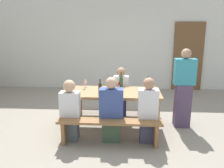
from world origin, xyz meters
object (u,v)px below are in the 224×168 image
bench_near (110,125)px  seated_guest_near_2 (148,112)px  bench_far (114,100)px  seated_guest_far_0 (121,94)px  wine_glass_0 (72,83)px  standing_host (183,90)px  wine_bottle_2 (148,86)px  wine_glass_3 (84,83)px  seated_guest_near_0 (70,111)px  tasting_table (112,95)px  wine_bottle_0 (121,82)px  wine_glass_1 (85,81)px  seated_guest_near_1 (111,111)px  wooden_door (188,57)px  wine_glass_2 (119,83)px  wine_bottle_1 (100,89)px

bench_near → seated_guest_near_2: (0.65, 0.15, 0.21)m
bench_far → seated_guest_far_0: bearing=-42.4°
wine_glass_0 → standing_host: 2.24m
bench_far → seated_guest_near_2: size_ratio=1.53×
wine_bottle_2 → seated_guest_far_0: seated_guest_far_0 is taller
wine_glass_3 → seated_guest_near_0: seated_guest_near_0 is taller
wine_glass_3 → standing_host: (1.99, -0.03, -0.11)m
wine_bottle_2 → seated_guest_near_0: 1.55m
tasting_table → wine_bottle_0: bearing=62.4°
seated_guest_near_0 → tasting_table: bearing=-51.8°
wine_glass_1 → bench_near: bearing=-60.3°
bench_near → wine_glass_3: wine_glass_3 is taller
bench_far → seated_guest_near_0: bearing=-119.2°
wine_glass_3 → standing_host: standing_host is taller
wine_glass_1 → seated_guest_near_1: seated_guest_near_1 is taller
wine_glass_0 → seated_guest_near_2: size_ratio=0.14×
wine_bottle_2 → seated_guest_near_0: (-1.40, -0.59, -0.32)m
wine_glass_0 → wooden_door: bearing=42.8°
bench_far → wine_glass_2: bearing=-75.7°
wine_glass_3 → wine_glass_2: bearing=-1.1°
bench_far → wine_bottle_0: size_ratio=5.58×
wine_bottle_2 → seated_guest_near_2: size_ratio=0.26×
seated_guest_near_1 → seated_guest_far_0: size_ratio=1.03×
wine_bottle_0 → standing_host: (1.24, -0.18, -0.10)m
wine_glass_0 → seated_guest_near_1: bearing=-41.2°
wine_bottle_0 → seated_guest_near_0: size_ratio=0.29×
wine_bottle_1 → wine_glass_2: bearing=51.6°
tasting_table → wine_glass_1: 0.68m
wine_bottle_2 → wine_bottle_1: bearing=-161.3°
wine_bottle_2 → standing_host: 0.73m
wine_bottle_0 → seated_guest_far_0: size_ratio=0.28×
seated_guest_near_0 → standing_host: (2.11, 0.70, 0.22)m
bench_far → wine_bottle_1: wine_bottle_1 is taller
tasting_table → bench_far: 0.77m
seated_guest_near_1 → wine_bottle_2: bearing=-48.6°
seated_guest_near_0 → wooden_door: bearing=-39.3°
seated_guest_near_0 → seated_guest_far_0: size_ratio=0.98×
wine_bottle_2 → wine_glass_1: bearing=168.3°
wine_glass_3 → standing_host: 1.99m
wooden_door → seated_guest_near_0: wooden_door is taller
wine_glass_3 → wine_bottle_0: bearing=11.2°
wooden_door → tasting_table: bearing=-126.3°
wine_glass_2 → wine_glass_3: 0.72m
wine_bottle_2 → seated_guest_near_1: (-0.67, -0.59, -0.31)m
seated_guest_near_1 → wooden_door: bearing=-31.6°
bench_far → seated_guest_near_2: seated_guest_near_2 is taller
wine_glass_0 → seated_guest_far_0: 1.10m
wine_glass_3 → standing_host: bearing=-0.9°
wine_glass_2 → wooden_door: bearing=53.9°
wine_bottle_2 → seated_guest_far_0: bearing=135.4°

